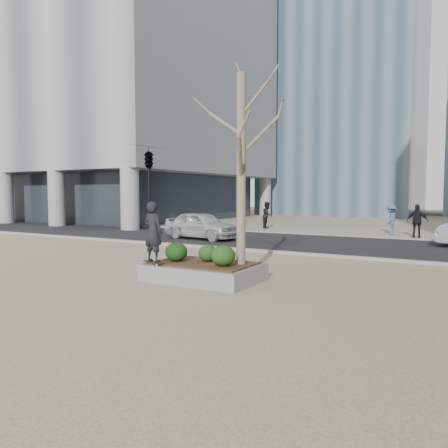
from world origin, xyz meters
The scene contains 17 objects.
ground centered at (0.00, 0.00, 0.00)m, with size 120.00×120.00×0.00m, color tan.
street centered at (0.00, 10.00, 0.01)m, with size 60.00×8.00×0.02m, color black.
far_sidewalk centered at (0.00, 17.00, 0.01)m, with size 60.00×6.00×0.02m, color gray.
planter centered at (1.00, 0.00, 0.23)m, with size 3.00×2.00×0.45m, color gray.
planter_mulch centered at (1.00, 0.00, 0.47)m, with size 2.70×1.70×0.04m, color #382314.
sycamore_tree centered at (2.00, 0.30, 3.79)m, with size 2.80×2.80×6.60m, color gray, non-canonical shape.
shrub_left centered at (0.24, -0.20, 0.75)m, with size 0.62×0.62×0.53m, color #163510.
shrub_middle centered at (1.02, 0.22, 0.72)m, with size 0.54×0.54×0.46m, color #143A12.
shrub_right centered at (1.78, -0.26, 0.76)m, with size 0.64×0.64×0.54m, color #1D3C13.
skateboard centered at (-0.10, -0.77, 0.49)m, with size 0.78×0.20×0.07m, color black, non-canonical shape.
skateboarder centered at (-0.10, -0.77, 1.34)m, with size 0.59×0.39×1.63m, color black.
police_car centered at (-4.83, 8.93, 0.73)m, with size 1.68×4.18×1.42m, color silver.
pedestrian_a centered at (-4.68, 16.85, 0.92)m, with size 0.87×0.68×1.78m, color black.
pedestrian_b centered at (3.27, 16.13, 0.89)m, with size 1.12×0.64×1.73m, color #3E556F.
pedestrian_c centered at (4.77, 14.95, 0.92)m, with size 1.05×0.44×1.79m, color black.
traffic_light_near centered at (-5.50, 5.60, 2.25)m, with size 0.60×2.48×4.50m, color black, non-canonical shape.
building_glass_a centered at (-6.00, 42.00, 22.50)m, with size 16.00×16.00×45.00m, color slate.
Camera 1 is at (7.36, -9.92, 2.36)m, focal length 35.00 mm.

